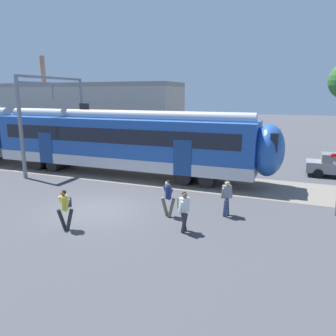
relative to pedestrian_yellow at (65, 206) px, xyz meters
name	(u,v)px	position (x,y,z in m)	size (l,w,h in m)	color
ground_plane	(99,210)	(-0.05, 2.43, -0.99)	(160.00, 160.00, 0.00)	#424247
track_bed	(1,162)	(-13.61, 9.01, -0.98)	(80.00, 4.40, 0.01)	slate
pedestrian_yellow	(65,206)	(0.00, 0.00, 0.00)	(0.68, 0.50, 1.67)	#28282D
pedestrian_navy	(168,196)	(3.29, 2.84, -0.03)	(0.71, 0.51, 1.67)	#6B6051
pedestrian_white	(184,208)	(4.47, 1.52, 0.00)	(0.55, 0.67, 1.67)	#28282D
pedestrian_grey	(227,195)	(5.68, 3.87, 0.00)	(0.51, 0.71, 1.67)	navy
catenary_gantry	(54,109)	(-7.88, 9.01, 3.32)	(0.24, 6.64, 6.53)	gray
background_building	(90,116)	(-11.22, 18.12, 2.22)	(18.44, 5.00, 9.20)	#B2A899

